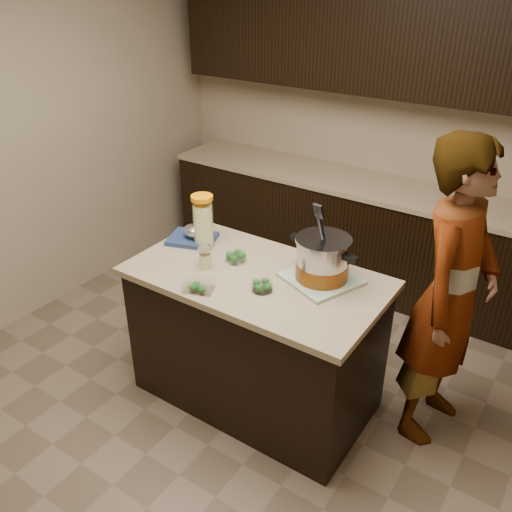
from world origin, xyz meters
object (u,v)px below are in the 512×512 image
Objects in this scene: island at (256,338)px; stock_pot at (322,261)px; lemonade_pitcher at (203,223)px; person at (451,297)px.

stock_pot is at bearing 24.27° from island.
person is (1.45, 0.28, -0.16)m from lemonade_pitcher.
lemonade_pitcher reaches higher than island.
lemonade_pitcher is at bearing -169.43° from stock_pot.
stock_pot is at bearing 1.96° from lemonade_pitcher.
person reaches higher than lemonade_pitcher.
island is at bearing -147.12° from stock_pot.
island is 0.68m from stock_pot.
lemonade_pitcher is (-0.81, -0.03, 0.03)m from stock_pot.
stock_pot is 1.34× the size of lemonade_pitcher.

